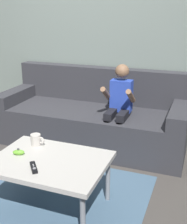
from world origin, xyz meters
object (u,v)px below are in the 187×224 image
(coffee_mug, at_px, (36,140))
(game_remote_black_near_edge, at_px, (34,167))
(couch, at_px, (93,119))
(person_seated_on_couch, at_px, (119,105))
(nunchuk_lime, at_px, (19,152))
(coffee_table, at_px, (50,164))

(coffee_mug, bearing_deg, game_remote_black_near_edge, -61.67)
(couch, xyz_separation_m, person_seated_on_couch, (0.35, -0.18, 0.26))
(couch, relative_size, person_seated_on_couch, 2.20)
(game_remote_black_near_edge, xyz_separation_m, nunchuk_lime, (-0.22, 0.14, 0.01))
(coffee_mug, bearing_deg, nunchuk_lime, -101.55)
(coffee_table, relative_size, game_remote_black_near_edge, 6.44)
(person_seated_on_couch, bearing_deg, coffee_mug, -115.22)
(game_remote_black_near_edge, bearing_deg, coffee_table, 77.30)
(coffee_mug, bearing_deg, person_seated_on_couch, 64.78)
(coffee_mug, bearing_deg, couch, 85.86)
(couch, relative_size, coffee_table, 2.46)
(couch, distance_m, game_remote_black_near_edge, 1.42)
(couch, xyz_separation_m, coffee_mug, (-0.08, -1.08, 0.18))
(coffee_mug, bearing_deg, coffee_table, -39.53)
(game_remote_black_near_edge, height_order, coffee_mug, coffee_mug)
(person_seated_on_couch, xyz_separation_m, coffee_mug, (-0.43, -0.90, -0.07))
(game_remote_black_near_edge, bearing_deg, coffee_mug, 118.33)
(couch, distance_m, coffee_table, 1.27)
(coffee_table, xyz_separation_m, coffee_mug, (-0.22, 0.18, 0.09))
(couch, bearing_deg, coffee_mug, -94.14)
(game_remote_black_near_edge, bearing_deg, person_seated_on_couch, 78.76)
(coffee_table, xyz_separation_m, nunchuk_lime, (-0.25, -0.01, 0.06))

